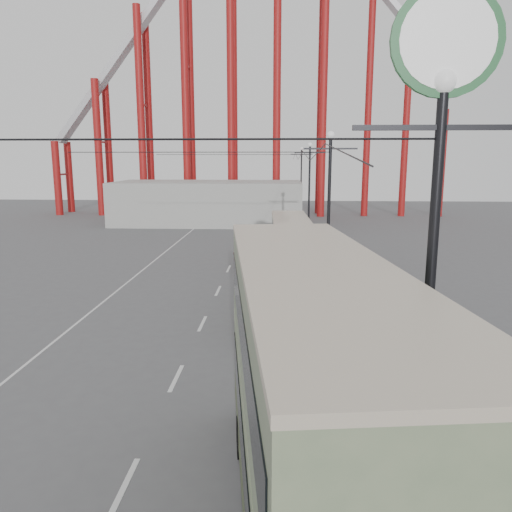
# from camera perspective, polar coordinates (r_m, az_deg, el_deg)

# --- Properties ---
(ground) EXTENTS (160.00, 160.00, 0.00)m
(ground) POSITION_cam_1_polar(r_m,az_deg,el_deg) (14.98, -8.45, -20.18)
(ground) COLOR #555558
(ground) RESTS_ON ground
(road_markings) EXTENTS (12.52, 120.00, 0.01)m
(road_markings) POSITION_cam_1_polar(r_m,az_deg,el_deg) (33.33, -3.32, -2.32)
(road_markings) COLOR silver
(road_markings) RESTS_ON ground
(lamp_post_near) EXTENTS (3.20, 0.44, 10.80)m
(lamp_post_near) POSITION_cam_1_polar(r_m,az_deg,el_deg) (9.95, 20.21, 11.08)
(lamp_post_near) COLOR black
(lamp_post_near) RESTS_ON ground
(lamp_post_mid) EXTENTS (3.20, 0.44, 9.32)m
(lamp_post_mid) POSITION_cam_1_polar(r_m,az_deg,el_deg) (30.81, 8.31, 5.29)
(lamp_post_mid) COLOR black
(lamp_post_mid) RESTS_ON ground
(lamp_post_far) EXTENTS (3.20, 0.44, 9.32)m
(lamp_post_far) POSITION_cam_1_polar(r_m,az_deg,el_deg) (52.69, 6.10, 7.73)
(lamp_post_far) COLOR black
(lamp_post_far) RESTS_ON ground
(lamp_post_distant) EXTENTS (3.20, 0.44, 9.32)m
(lamp_post_distant) POSITION_cam_1_polar(r_m,az_deg,el_deg) (74.64, 5.18, 8.73)
(lamp_post_distant) COLOR black
(lamp_post_distant) RESTS_ON ground
(roller_coaster) EXTENTS (52.95, 5.00, 55.48)m
(roller_coaster) POSITION_cam_1_polar(r_m,az_deg,el_deg) (71.24, -1.47, 23.43)
(roller_coaster) COLOR maroon
(roller_coaster) RESTS_ON ground
(fairground_shed) EXTENTS (22.00, 10.00, 5.00)m
(fairground_shed) POSITION_cam_1_polar(r_m,az_deg,el_deg) (60.39, -5.43, 6.10)
(fairground_shed) COLOR #A4A39E
(fairground_shed) RESTS_ON ground
(double_decker_bus) EXTENTS (4.05, 11.18, 5.87)m
(double_decker_bus) POSITION_cam_1_polar(r_m,az_deg,el_deg) (10.08, 6.48, -15.26)
(double_decker_bus) COLOR #364424
(double_decker_bus) RESTS_ON ground
(single_decker_green) EXTENTS (3.85, 11.28, 3.12)m
(single_decker_green) POSITION_cam_1_polar(r_m,az_deg,el_deg) (25.96, 5.04, -2.25)
(single_decker_green) COLOR #6D805D
(single_decker_green) RESTS_ON ground
(single_decker_cream) EXTENTS (3.10, 10.79, 3.33)m
(single_decker_cream) POSITION_cam_1_polar(r_m,az_deg,el_deg) (37.90, 3.99, 2.19)
(single_decker_cream) COLOR beige
(single_decker_cream) RESTS_ON ground
(pedestrian) EXTENTS (0.71, 0.55, 1.75)m
(pedestrian) POSITION_cam_1_polar(r_m,az_deg,el_deg) (20.54, 0.30, -8.42)
(pedestrian) COLOR black
(pedestrian) RESTS_ON ground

